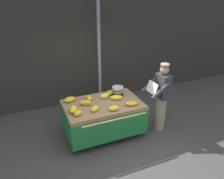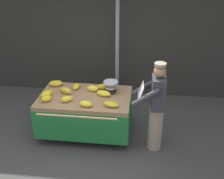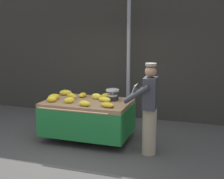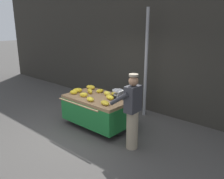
{
  "view_description": "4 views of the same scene",
  "coord_description": "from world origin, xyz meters",
  "px_view_note": "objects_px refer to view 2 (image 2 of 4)",
  "views": [
    {
      "loc": [
        -1.72,
        -3.56,
        3.26
      ],
      "look_at": [
        0.02,
        0.55,
        1.2
      ],
      "focal_mm": 35.51,
      "sensor_mm": 36.0,
      "label": 1
    },
    {
      "loc": [
        0.94,
        -4.09,
        3.4
      ],
      "look_at": [
        0.38,
        0.58,
        1.05
      ],
      "focal_mm": 45.38,
      "sensor_mm": 36.0,
      "label": 2
    },
    {
      "loc": [
        2.22,
        -4.99,
        2.33
      ],
      "look_at": [
        0.34,
        0.77,
        1.09
      ],
      "focal_mm": 48.57,
      "sensor_mm": 36.0,
      "label": 3
    },
    {
      "loc": [
        4.06,
        -3.58,
        2.78
      ],
      "look_at": [
        0.23,
        0.75,
        1.1
      ],
      "focal_mm": 37.95,
      "sensor_mm": 36.0,
      "label": 4
    }
  ],
  "objects_px": {
    "street_pole": "(117,38)",
    "banana_bunch_9": "(67,99)",
    "banana_bunch_0": "(56,83)",
    "banana_bunch_1": "(93,89)",
    "banana_bunch_2": "(104,93)",
    "weighing_scale": "(111,87)",
    "banana_bunch_8": "(76,86)",
    "banana_bunch_10": "(86,104)",
    "banana_bunch_6": "(66,91)",
    "vendor_person": "(156,107)",
    "banana_cart": "(85,106)",
    "banana_bunch_5": "(104,87)",
    "banana_bunch_3": "(111,104)",
    "banana_bunch_7": "(47,94)",
    "banana_bunch_4": "(46,99)"
  },
  "relations": [
    {
      "from": "banana_cart",
      "to": "banana_bunch_9",
      "type": "distance_m",
      "value": 0.48
    },
    {
      "from": "banana_bunch_1",
      "to": "banana_bunch_2",
      "type": "height_order",
      "value": "banana_bunch_1"
    },
    {
      "from": "weighing_scale",
      "to": "banana_bunch_0",
      "type": "relative_size",
      "value": 1.0
    },
    {
      "from": "banana_bunch_2",
      "to": "banana_bunch_7",
      "type": "height_order",
      "value": "banana_bunch_7"
    },
    {
      "from": "banana_bunch_0",
      "to": "banana_bunch_6",
      "type": "height_order",
      "value": "banana_bunch_6"
    },
    {
      "from": "weighing_scale",
      "to": "banana_bunch_8",
      "type": "height_order",
      "value": "weighing_scale"
    },
    {
      "from": "banana_bunch_8",
      "to": "banana_bunch_9",
      "type": "height_order",
      "value": "banana_bunch_9"
    },
    {
      "from": "street_pole",
      "to": "banana_bunch_1",
      "type": "relative_size",
      "value": 13.88
    },
    {
      "from": "banana_bunch_7",
      "to": "vendor_person",
      "type": "distance_m",
      "value": 2.09
    },
    {
      "from": "banana_bunch_0",
      "to": "banana_bunch_10",
      "type": "xyz_separation_m",
      "value": [
        0.79,
        -0.76,
        -0.01
      ]
    },
    {
      "from": "banana_bunch_2",
      "to": "banana_bunch_6",
      "type": "height_order",
      "value": "banana_bunch_6"
    },
    {
      "from": "banana_bunch_0",
      "to": "banana_cart",
      "type": "bearing_deg",
      "value": -27.93
    },
    {
      "from": "banana_bunch_6",
      "to": "banana_bunch_8",
      "type": "xyz_separation_m",
      "value": [
        0.15,
        0.24,
        -0.01
      ]
    },
    {
      "from": "street_pole",
      "to": "banana_bunch_5",
      "type": "bearing_deg",
      "value": -97.24
    },
    {
      "from": "banana_bunch_2",
      "to": "banana_bunch_6",
      "type": "xyz_separation_m",
      "value": [
        -0.75,
        0.01,
        0.01
      ]
    },
    {
      "from": "weighing_scale",
      "to": "banana_bunch_2",
      "type": "xyz_separation_m",
      "value": [
        -0.11,
        -0.17,
        -0.06
      ]
    },
    {
      "from": "banana_bunch_6",
      "to": "vendor_person",
      "type": "distance_m",
      "value": 1.8
    },
    {
      "from": "banana_bunch_0",
      "to": "banana_bunch_8",
      "type": "distance_m",
      "value": 0.45
    },
    {
      "from": "street_pole",
      "to": "banana_bunch_2",
      "type": "xyz_separation_m",
      "value": [
        -0.11,
        -1.44,
        -0.68
      ]
    },
    {
      "from": "banana_bunch_0",
      "to": "banana_bunch_1",
      "type": "distance_m",
      "value": 0.82
    },
    {
      "from": "banana_bunch_6",
      "to": "banana_bunch_5",
      "type": "bearing_deg",
      "value": 21.16
    },
    {
      "from": "weighing_scale",
      "to": "banana_bunch_10",
      "type": "relative_size",
      "value": 1.19
    },
    {
      "from": "banana_cart",
      "to": "banana_bunch_5",
      "type": "bearing_deg",
      "value": 46.04
    },
    {
      "from": "banana_bunch_6",
      "to": "banana_bunch_9",
      "type": "relative_size",
      "value": 1.26
    },
    {
      "from": "banana_bunch_0",
      "to": "banana_bunch_6",
      "type": "distance_m",
      "value": 0.42
    },
    {
      "from": "banana_bunch_5",
      "to": "banana_bunch_10",
      "type": "height_order",
      "value": "banana_bunch_5"
    },
    {
      "from": "banana_bunch_5",
      "to": "banana_bunch_7",
      "type": "height_order",
      "value": "banana_bunch_7"
    },
    {
      "from": "banana_bunch_1",
      "to": "banana_bunch_3",
      "type": "bearing_deg",
      "value": -51.92
    },
    {
      "from": "vendor_person",
      "to": "weighing_scale",
      "type": "bearing_deg",
      "value": 147.65
    },
    {
      "from": "banana_bunch_0",
      "to": "banana_bunch_10",
      "type": "relative_size",
      "value": 1.19
    },
    {
      "from": "street_pole",
      "to": "banana_bunch_9",
      "type": "bearing_deg",
      "value": -113.18
    },
    {
      "from": "banana_bunch_3",
      "to": "banana_bunch_2",
      "type": "bearing_deg",
      "value": 116.22
    },
    {
      "from": "banana_cart",
      "to": "banana_bunch_1",
      "type": "relative_size",
      "value": 7.92
    },
    {
      "from": "banana_bunch_8",
      "to": "vendor_person",
      "type": "relative_size",
      "value": 0.14
    },
    {
      "from": "banana_bunch_0",
      "to": "banana_bunch_8",
      "type": "height_order",
      "value": "banana_bunch_0"
    },
    {
      "from": "banana_cart",
      "to": "vendor_person",
      "type": "xyz_separation_m",
      "value": [
        1.36,
        -0.34,
        0.25
      ]
    },
    {
      "from": "banana_bunch_4",
      "to": "banana_bunch_8",
      "type": "relative_size",
      "value": 0.84
    },
    {
      "from": "banana_cart",
      "to": "banana_bunch_7",
      "type": "bearing_deg",
      "value": -170.84
    },
    {
      "from": "banana_bunch_2",
      "to": "banana_bunch_7",
      "type": "distance_m",
      "value": 1.09
    },
    {
      "from": "banana_cart",
      "to": "banana_bunch_3",
      "type": "height_order",
      "value": "banana_bunch_3"
    },
    {
      "from": "banana_bunch_1",
      "to": "banana_bunch_2",
      "type": "bearing_deg",
      "value": -33.68
    },
    {
      "from": "banana_bunch_6",
      "to": "banana_bunch_9",
      "type": "height_order",
      "value": "banana_bunch_6"
    },
    {
      "from": "banana_bunch_5",
      "to": "banana_bunch_7",
      "type": "relative_size",
      "value": 0.99
    },
    {
      "from": "banana_bunch_8",
      "to": "banana_bunch_9",
      "type": "relative_size",
      "value": 1.11
    },
    {
      "from": "banana_bunch_2",
      "to": "vendor_person",
      "type": "bearing_deg",
      "value": -21.2
    },
    {
      "from": "street_pole",
      "to": "banana_cart",
      "type": "height_order",
      "value": "street_pole"
    },
    {
      "from": "banana_bunch_0",
      "to": "banana_bunch_9",
      "type": "xyz_separation_m",
      "value": [
        0.4,
        -0.63,
        -0.0
      ]
    },
    {
      "from": "banana_bunch_0",
      "to": "banana_bunch_4",
      "type": "height_order",
      "value": "banana_bunch_0"
    },
    {
      "from": "banana_cart",
      "to": "banana_bunch_8",
      "type": "bearing_deg",
      "value": 128.79
    },
    {
      "from": "banana_bunch_9",
      "to": "banana_bunch_3",
      "type": "bearing_deg",
      "value": -5.14
    }
  ]
}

